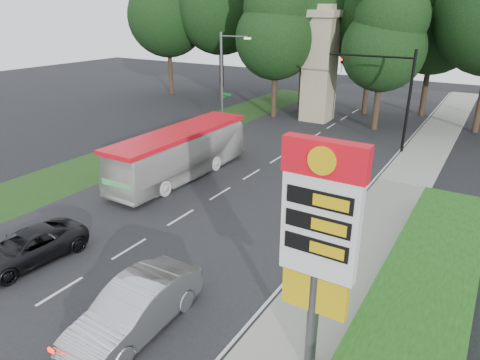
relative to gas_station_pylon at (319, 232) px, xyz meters
The scene contains 16 objects.
ground 10.41m from the gas_station_pylon, 167.77° to the right, with size 120.00×120.00×0.00m, color black.
road_surface 14.30m from the gas_station_pylon, 132.60° to the left, with size 14.00×80.00×0.02m, color black.
sidewalk_right 10.95m from the gas_station_pylon, 94.00° to the left, with size 3.00×80.00×0.12m, color gray.
grass_verge_left 25.01m from the gas_station_pylon, 139.44° to the left, with size 5.00×50.00×0.02m, color #193814.
hedge 7.49m from the gas_station_pylon, 69.05° to the left, with size 3.00×14.00×1.20m, color #164612.
gas_station_pylon is the anchor object (origin of this frame).
traffic_signal_mast 22.29m from the gas_station_pylon, 99.09° to the left, with size 6.10×0.35×7.20m.
streetlight_signs 25.74m from the gas_station_pylon, 128.96° to the left, with size 2.75×0.98×8.00m.
monument 30.17m from the gas_station_pylon, 111.80° to the left, with size 3.00×3.00×10.05m.
tree_west_near 40.31m from the gas_station_pylon, 118.74° to the left, with size 8.40×8.40×16.50m.
tree_east_near 35.54m from the gas_station_pylon, 95.22° to the left, with size 8.12×8.12×15.95m.
tree_monument_left 31.28m from the gas_station_pylon, 119.37° to the left, with size 7.28×7.28×14.30m.
tree_monument_right 28.32m from the gas_station_pylon, 101.71° to the left, with size 6.72×6.72×13.20m.
transit_bus 16.41m from the gas_station_pylon, 141.90° to the left, with size 2.48×10.60×2.95m, color beige.
sedan_silver 6.61m from the gas_station_pylon, 164.66° to the right, with size 1.78×5.10×1.68m, color #A5A8AC.
suv_charcoal 12.61m from the gas_station_pylon, behind, with size 2.15×4.67×1.30m, color black.
Camera 1 is at (12.48, -7.14, 9.66)m, focal length 32.00 mm.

